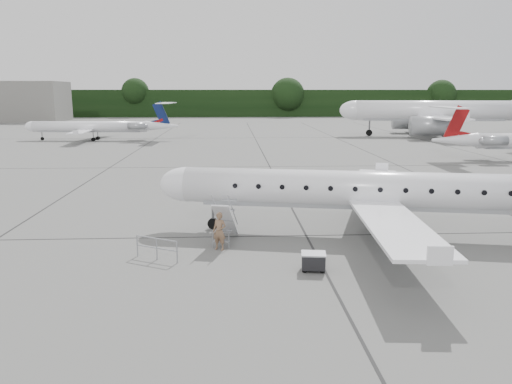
{
  "coord_description": "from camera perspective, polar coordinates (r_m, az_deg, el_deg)",
  "views": [
    {
      "loc": [
        -7.16,
        -22.41,
        7.51
      ],
      "look_at": [
        -5.86,
        3.31,
        2.3
      ],
      "focal_mm": 35.0,
      "sensor_mm": 36.0,
      "label": 1
    }
  ],
  "objects": [
    {
      "name": "ground",
      "position": [
        24.7,
        14.21,
        -6.63
      ],
      "size": [
        320.0,
        320.0,
        0.0
      ],
      "primitive_type": "plane",
      "color": "slate",
      "rests_on": "ground"
    },
    {
      "name": "treeline",
      "position": [
        152.62,
        -0.21,
        10.11
      ],
      "size": [
        260.0,
        4.0,
        8.0
      ],
      "primitive_type": "cube",
      "color": "black",
      "rests_on": "ground"
    },
    {
      "name": "main_regional_jet",
      "position": [
        26.59,
        14.22,
        2.26
      ],
      "size": [
        30.04,
        24.17,
        6.86
      ],
      "primitive_type": null,
      "rotation": [
        0.0,
        0.0,
        -0.2
      ],
      "color": "white",
      "rests_on": "ground"
    },
    {
      "name": "airstair",
      "position": [
        25.29,
        -3.53,
        -3.32
      ],
      "size": [
        1.31,
        2.54,
        2.15
      ],
      "primitive_type": null,
      "rotation": [
        0.0,
        0.0,
        -0.2
      ],
      "color": "white",
      "rests_on": "ground"
    },
    {
      "name": "passenger",
      "position": [
        24.05,
        -4.2,
        -4.49
      ],
      "size": [
        0.8,
        0.68,
        1.85
      ],
      "primitive_type": "imported",
      "rotation": [
        0.0,
        0.0,
        -0.43
      ],
      "color": "brown",
      "rests_on": "ground"
    },
    {
      "name": "safety_railing",
      "position": [
        23.15,
        -11.28,
        -6.42
      ],
      "size": [
        1.97,
        1.12,
        1.0
      ],
      "primitive_type": null,
      "rotation": [
        0.0,
        0.0,
        -0.5
      ],
      "color": "#93969C",
      "rests_on": "ground"
    },
    {
      "name": "baggage_cart",
      "position": [
        21.52,
        6.58,
        -7.86
      ],
      "size": [
        1.07,
        0.91,
        0.85
      ],
      "primitive_type": null,
      "rotation": [
        0.0,
        0.0,
        -0.13
      ],
      "color": "black",
      "rests_on": "ground"
    },
    {
      "name": "bg_narrowbody",
      "position": [
        90.5,
        19.62,
        9.81
      ],
      "size": [
        35.8,
        27.56,
        11.97
      ],
      "primitive_type": null,
      "rotation": [
        0.0,
        0.0,
        -0.11
      ],
      "color": "white",
      "rests_on": "ground"
    },
    {
      "name": "bg_regional_left",
      "position": [
        82.2,
        -18.51,
        7.67
      ],
      "size": [
        23.58,
        17.68,
        5.92
      ],
      "primitive_type": null,
      "rotation": [
        0.0,
        0.0,
        -0.06
      ],
      "color": "white",
      "rests_on": "ground"
    }
  ]
}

